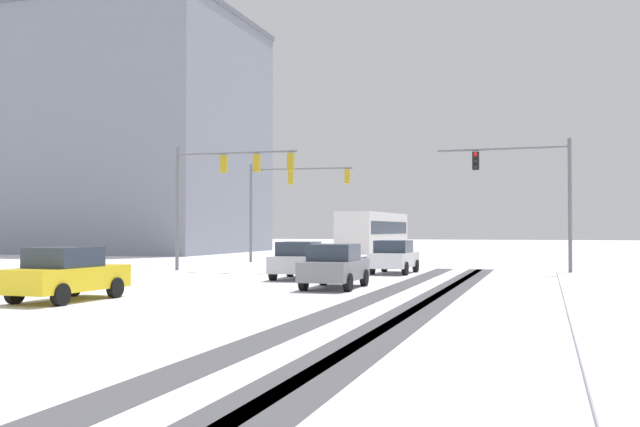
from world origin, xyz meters
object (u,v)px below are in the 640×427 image
(car_yellow_cab_fourth, at_px, (66,274))
(office_building_far_left_block, at_px, (104,137))
(car_white_lead, at_px, (394,257))
(traffic_signal_near_right, at_px, (531,182))
(traffic_signal_far_left, at_px, (286,191))
(traffic_signal_near_left, at_px, (224,178))
(bus_oncoming, at_px, (374,232))
(car_grey_third, at_px, (335,266))
(car_silver_second, at_px, (299,260))

(car_yellow_cab_fourth, relative_size, office_building_far_left_block, 0.15)
(car_white_lead, height_order, car_yellow_cab_fourth, same)
(traffic_signal_near_right, distance_m, traffic_signal_far_left, 17.55)
(traffic_signal_near_left, bearing_deg, traffic_signal_far_left, 91.62)
(traffic_signal_near_left, distance_m, office_building_far_left_block, 36.97)
(car_yellow_cab_fourth, bearing_deg, bus_oncoming, 87.22)
(traffic_signal_near_left, relative_size, car_grey_third, 1.64)
(traffic_signal_far_left, distance_m, traffic_signal_near_left, 10.15)
(bus_oncoming, bearing_deg, traffic_signal_near_left, -101.79)
(traffic_signal_near_right, distance_m, traffic_signal_near_left, 15.39)
(car_silver_second, bearing_deg, car_white_lead, 58.13)
(car_white_lead, relative_size, office_building_far_left_block, 0.15)
(car_silver_second, xyz_separation_m, bus_oncoming, (-1.92, 22.51, 1.18))
(car_white_lead, xyz_separation_m, bus_oncoming, (-5.07, 17.44, 1.18))
(car_grey_third, height_order, office_building_far_left_block, office_building_far_left_block)
(traffic_signal_near_right, xyz_separation_m, car_white_lead, (-6.43, -1.44, -3.63))
(traffic_signal_near_right, height_order, car_yellow_cab_fourth, traffic_signal_near_right)
(car_white_lead, distance_m, bus_oncoming, 18.20)
(traffic_signal_near_right, relative_size, traffic_signal_far_left, 0.94)
(traffic_signal_far_left, xyz_separation_m, office_building_far_left_block, (-24.81, 16.25, 6.48))
(office_building_far_left_block, bearing_deg, car_yellow_cab_fourth, -57.13)
(car_grey_third, distance_m, bus_oncoming, 27.32)
(traffic_signal_far_left, xyz_separation_m, car_yellow_cab_fourth, (2.40, -25.87, -3.86))
(car_yellow_cab_fourth, bearing_deg, office_building_far_left_block, 122.87)
(traffic_signal_near_left, xyz_separation_m, bus_oncoming, (3.76, 18.00, -2.82))
(traffic_signal_near_left, bearing_deg, car_yellow_cab_fourth, -82.34)
(traffic_signal_far_left, distance_m, bus_oncoming, 9.24)
(bus_oncoming, bearing_deg, car_white_lead, -73.79)
(traffic_signal_far_left, relative_size, car_white_lead, 1.67)
(car_white_lead, distance_m, car_grey_third, 9.44)
(traffic_signal_near_right, bearing_deg, bus_oncoming, 125.71)
(traffic_signal_near_left, relative_size, bus_oncoming, 0.61)
(traffic_signal_near_left, relative_size, car_silver_second, 1.61)
(bus_oncoming, height_order, office_building_far_left_block, office_building_far_left_block)
(car_silver_second, distance_m, car_grey_third, 5.22)
(traffic_signal_near_right, xyz_separation_m, car_grey_third, (-6.72, -10.88, -3.63))
(traffic_signal_near_right, relative_size, car_yellow_cab_fourth, 1.56)
(bus_oncoming, bearing_deg, traffic_signal_far_left, -117.22)
(traffic_signal_far_left, height_order, bus_oncoming, traffic_signal_far_left)
(traffic_signal_near_left, relative_size, car_white_lead, 1.63)
(traffic_signal_far_left, bearing_deg, traffic_signal_near_right, -27.63)
(traffic_signal_near_left, distance_m, bus_oncoming, 18.61)
(traffic_signal_far_left, relative_size, traffic_signal_near_left, 1.02)
(traffic_signal_near_left, height_order, car_silver_second, traffic_signal_near_left)
(traffic_signal_near_left, distance_m, car_grey_third, 12.94)
(traffic_signal_near_right, distance_m, car_silver_second, 12.14)
(traffic_signal_near_right, distance_m, office_building_far_left_block, 47.63)
(car_white_lead, height_order, car_grey_third, same)
(traffic_signal_near_right, relative_size, bus_oncoming, 0.59)
(traffic_signal_near_right, height_order, car_grey_third, traffic_signal_near_right)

